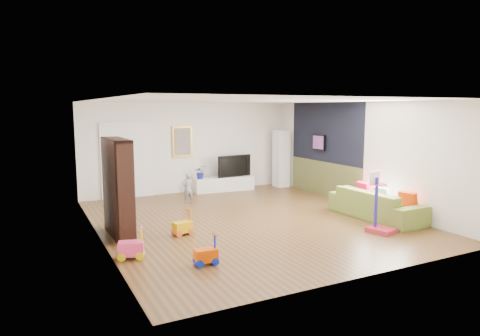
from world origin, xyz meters
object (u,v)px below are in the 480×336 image
media_console (224,184)px  basketball_hoop (382,202)px  bookshelf (118,188)px  sofa (376,204)px

media_console → basketball_hoop: basketball_hoop is taller
media_console → bookshelf: 5.10m
media_console → sofa: (1.76, -4.62, 0.12)m
bookshelf → sofa: bookshelf is taller
sofa → bookshelf: bearing=75.1°
media_console → basketball_hoop: size_ratio=1.49×
media_console → bookshelf: size_ratio=0.96×
media_console → basketball_hoop: (1.03, -5.52, 0.41)m
basketball_hoop → sofa: bearing=34.7°
bookshelf → basketball_hoop: (4.85, -2.23, -0.34)m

